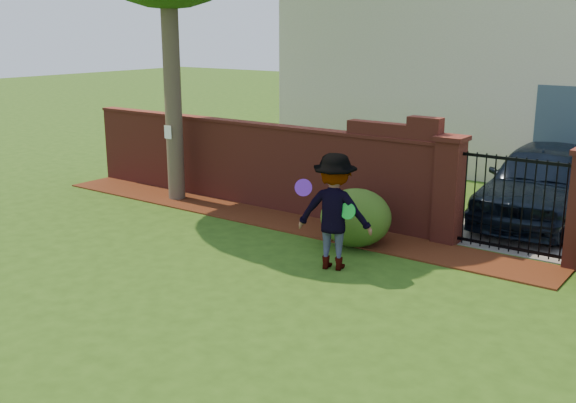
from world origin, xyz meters
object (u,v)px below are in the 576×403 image
Objects in this scene: car at (539,185)px; frisbee_purple at (303,188)px; man at (334,212)px; frisbee_green at (348,211)px.

car is 17.04× the size of frisbee_purple.
frisbee_green is (0.27, -0.04, 0.07)m from man.
man is 6.91× the size of frisbee_purple.
man is 7.10× the size of frisbee_green.
frisbee_green is at bearing 28.66° from frisbee_purple.
car reaches higher than frisbee_green.
car is 5.24m from frisbee_purple.
car is 4.70m from frisbee_green.
frisbee_purple reaches higher than frisbee_green.
frisbee_green is at bearing 154.17° from man.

